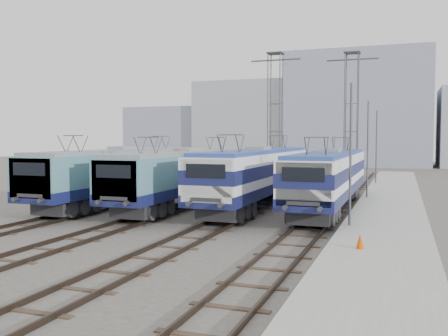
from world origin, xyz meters
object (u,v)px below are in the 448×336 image
at_px(locomotive_center_left, 186,173).
at_px(mast_front, 350,158).
at_px(catenary_tower_east, 351,113).
at_px(catenary_tower_west, 275,113).
at_px(locomotive_far_right, 330,174).
at_px(safety_cone, 360,241).
at_px(mast_rear, 376,148).
at_px(locomotive_center_right, 258,171).
at_px(locomotive_far_left, 122,171).
at_px(mast_mid, 368,151).

relative_size(locomotive_center_left, mast_front, 2.51).
bearing_deg(catenary_tower_east, catenary_tower_west, -162.90).
bearing_deg(locomotive_far_right, catenary_tower_east, 90.93).
height_order(catenary_tower_west, safety_cone, catenary_tower_west).
distance_m(catenary_tower_east, mast_rear, 4.28).
relative_size(locomotive_center_right, mast_rear, 2.58).
bearing_deg(locomotive_far_left, locomotive_center_left, 5.53).
relative_size(catenary_tower_west, mast_mid, 1.71).
distance_m(locomotive_far_right, mast_front, 6.99).
xyz_separation_m(locomotive_far_left, catenary_tower_west, (6.75, 15.07, 4.41)).
relative_size(catenary_tower_west, catenary_tower_east, 1.00).
distance_m(mast_mid, mast_rear, 12.00).
bearing_deg(locomotive_center_right, mast_mid, 41.32).
bearing_deg(locomotive_center_right, mast_rear, 70.14).
distance_m(locomotive_far_right, safety_cone, 12.06).
distance_m(locomotive_far_left, locomotive_center_right, 9.12).
xyz_separation_m(locomotive_center_right, safety_cone, (7.23, -11.43, -1.71)).
bearing_deg(mast_rear, catenary_tower_east, -136.40).
xyz_separation_m(catenary_tower_west, mast_mid, (8.60, -8.00, -3.14)).
distance_m(locomotive_center_right, mast_mid, 8.54).
distance_m(locomotive_center_left, mast_mid, 12.78).
xyz_separation_m(locomotive_center_right, locomotive_far_right, (4.50, 0.20, -0.06)).
distance_m(locomotive_far_left, locomotive_far_right, 13.61).
bearing_deg(catenary_tower_west, mast_front, -66.73).
relative_size(locomotive_far_right, mast_front, 2.51).
xyz_separation_m(locomotive_far_left, locomotive_center_left, (4.50, 0.44, -0.04)).
relative_size(locomotive_center_left, locomotive_center_right, 0.97).
distance_m(catenary_tower_west, catenary_tower_east, 6.80).
distance_m(locomotive_far_left, locomotive_center_left, 4.52).
distance_m(catenary_tower_east, safety_cone, 27.84).
bearing_deg(mast_rear, catenary_tower_west, -155.06).
height_order(locomotive_center_left, mast_front, mast_front).
bearing_deg(safety_cone, mast_mid, 92.95).
distance_m(mast_front, safety_cone, 5.86).
relative_size(locomotive_far_right, mast_mid, 2.51).
bearing_deg(locomotive_far_left, catenary_tower_west, 65.87).
height_order(mast_front, mast_mid, same).
xyz_separation_m(locomotive_center_left, locomotive_center_right, (4.50, 1.05, 0.12)).
relative_size(locomotive_center_left, safety_cone, 29.83).
height_order(catenary_tower_west, mast_rear, catenary_tower_west).
bearing_deg(safety_cone, catenary_tower_west, 110.75).
bearing_deg(locomotive_center_left, mast_front, -26.32).
relative_size(catenary_tower_west, safety_cone, 20.38).
distance_m(locomotive_center_right, locomotive_far_right, 4.51).
bearing_deg(mast_front, safety_cone, -80.09).
xyz_separation_m(locomotive_far_right, catenary_tower_east, (-0.25, 15.38, 4.40)).
bearing_deg(mast_rear, mast_mid, -90.00).
distance_m(locomotive_center_left, locomotive_center_right, 4.62).
relative_size(locomotive_center_right, mast_mid, 2.58).
bearing_deg(catenary_tower_east, locomotive_center_left, -117.75).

